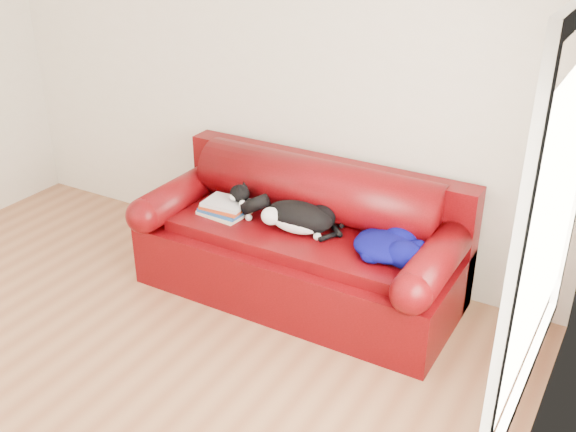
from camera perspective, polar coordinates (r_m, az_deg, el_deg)
name	(u,v)px	position (r m, az deg, el deg)	size (l,w,h in m)	color
ground	(71,392)	(4.00, -17.89, -13.96)	(4.50, 4.50, 0.00)	brown
room_shell	(39,99)	(3.14, -20.31, 9.27)	(4.52, 4.02, 2.61)	beige
sofa_base	(299,263)	(4.49, 0.93, -3.97)	(2.10, 0.90, 0.50)	#390202
sofa_back	(317,208)	(4.54, 2.46, 0.70)	(2.10, 1.01, 0.88)	#390202
book_stack	(225,208)	(4.54, -5.35, 0.71)	(0.32, 0.26, 0.10)	beige
cat	(298,218)	(4.29, 0.84, -0.15)	(0.66, 0.40, 0.24)	black
blanket	(389,246)	(4.06, 8.55, -2.49)	(0.48, 0.40, 0.15)	#02054A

